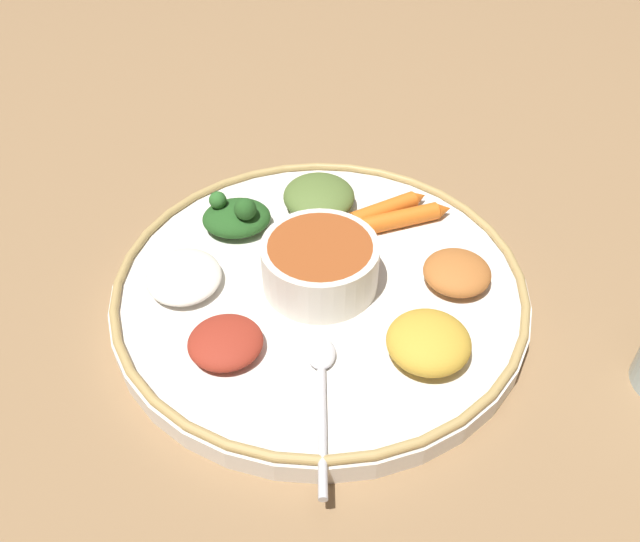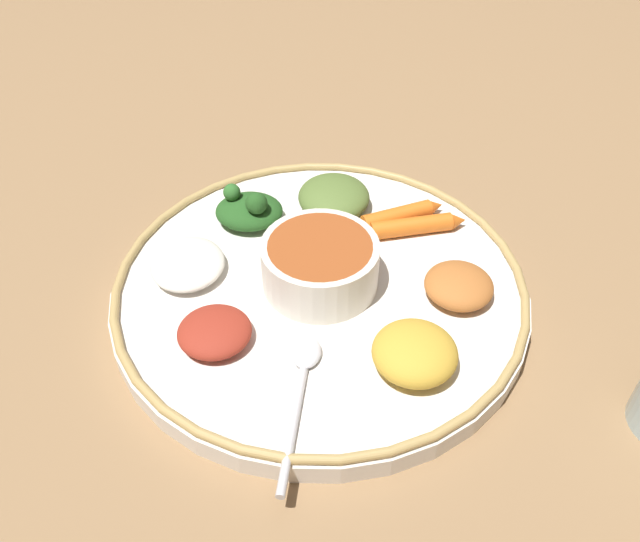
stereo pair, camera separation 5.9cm
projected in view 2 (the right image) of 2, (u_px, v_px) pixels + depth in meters
name	position (u px, v px, depth m)	size (l,w,h in m)	color
ground_plane	(320.00, 298.00, 0.62)	(2.40, 2.40, 0.00)	olive
platter	(320.00, 291.00, 0.61)	(0.38, 0.38, 0.02)	white
platter_rim	(320.00, 281.00, 0.60)	(0.38, 0.38, 0.01)	tan
center_bowl	(320.00, 263.00, 0.58)	(0.11, 0.11, 0.05)	silver
spoon	(301.00, 383.00, 0.51)	(0.11, 0.11, 0.01)	silver
greens_pile	(250.00, 209.00, 0.66)	(0.09, 0.09, 0.04)	#23511E
carrot_near_spoon	(418.00, 226.00, 0.65)	(0.06, 0.09, 0.02)	orange
carrot_outer	(403.00, 214.00, 0.66)	(0.04, 0.09, 0.02)	orange
mound_rice_white	(188.00, 264.00, 0.61)	(0.07, 0.07, 0.02)	silver
mound_chickpea	(459.00, 285.00, 0.58)	(0.06, 0.06, 0.02)	#B2662D
mound_lentil_yellow	(414.00, 353.00, 0.52)	(0.07, 0.07, 0.03)	gold
mound_collards	(334.00, 197.00, 0.67)	(0.08, 0.07, 0.03)	#567033
mound_beet	(214.00, 331.00, 0.54)	(0.06, 0.06, 0.02)	maroon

